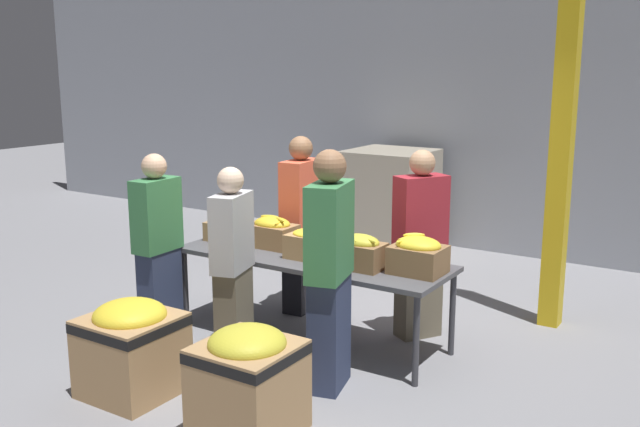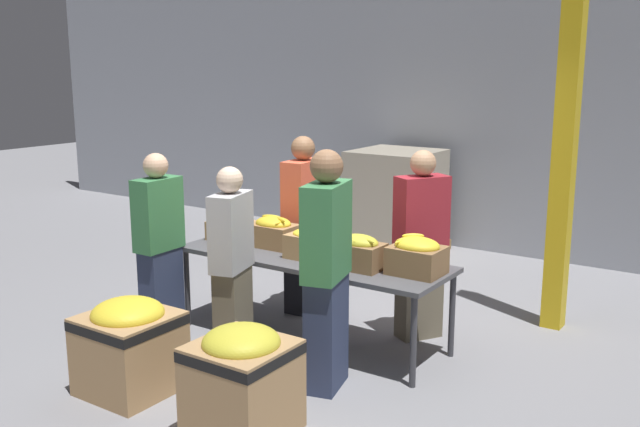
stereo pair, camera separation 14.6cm
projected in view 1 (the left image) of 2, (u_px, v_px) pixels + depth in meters
The scene contains 17 objects.
ground_plane at pixel (312, 339), 6.23m from camera, with size 30.00×30.00×0.00m, color gray.
wall_back at pixel (476, 93), 8.91m from camera, with size 16.00×0.08×4.00m.
sorting_table at pixel (312, 262), 6.08m from camera, with size 2.42×0.81×0.75m.
banana_box_0 at pixel (232, 229), 6.60m from camera, with size 0.43×0.33×0.24m.
banana_box_1 at pixel (272, 232), 6.36m from camera, with size 0.43×0.28×0.29m.
banana_box_2 at pixel (311, 243), 6.00m from camera, with size 0.39×0.33×0.26m.
banana_box_3 at pixel (360, 251), 5.69m from camera, with size 0.40×0.27×0.28m.
banana_box_4 at pixel (418, 255), 5.56m from camera, with size 0.41×0.33×0.30m.
volunteer_0 at pixel (420, 245), 6.16m from camera, with size 0.42×0.49×1.66m.
volunteer_1 at pixel (158, 246), 6.21m from camera, with size 0.23×0.44×1.62m.
volunteer_2 at pixel (329, 272), 5.15m from camera, with size 0.35×0.52×1.78m.
volunteer_3 at pixel (233, 265), 5.69m from camera, with size 0.32×0.47×1.58m.
volunteer_4 at pixel (301, 225), 6.81m from camera, with size 0.26×0.47×1.70m.
donation_bin_0 at pixel (132, 345), 5.15m from camera, with size 0.62×0.62×0.71m.
donation_bin_1 at pixel (248, 378), 4.58m from camera, with size 0.60×0.60×0.73m.
support_pillar at pixel (565, 106), 6.19m from camera, with size 0.18×0.18×4.00m.
pallet_stack_0 at pixel (389, 202), 9.01m from camera, with size 1.08×1.08×1.30m.
Camera 1 is at (3.22, -4.90, 2.37)m, focal length 40.00 mm.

